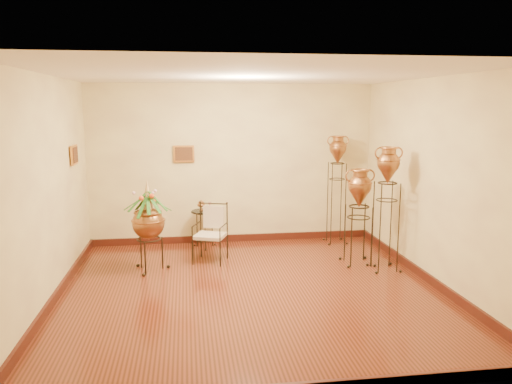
{
  "coord_description": "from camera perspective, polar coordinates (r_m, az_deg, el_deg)",
  "views": [
    {
      "loc": [
        -0.81,
        -6.25,
        2.41
      ],
      "look_at": [
        0.25,
        1.3,
        1.1
      ],
      "focal_mm": 35.0,
      "sensor_mm": 36.0,
      "label": 1
    }
  ],
  "objects": [
    {
      "name": "ground",
      "position": [
        6.75,
        -0.57,
        -11.18
      ],
      "size": [
        5.0,
        5.0,
        0.0
      ],
      "primitive_type": "plane",
      "color": "maroon",
      "rests_on": "ground"
    },
    {
      "name": "amphora_short",
      "position": [
        7.81,
        11.66,
        -2.73
      ],
      "size": [
        0.59,
        0.59,
        1.51
      ],
      "rotation": [
        0.0,
        0.0,
        -0.39
      ],
      "color": "black",
      "rests_on": "ground"
    },
    {
      "name": "room_shell",
      "position": [
        6.34,
        -0.66,
        3.61
      ],
      "size": [
        5.02,
        5.02,
        2.81
      ],
      "color": "#FAF1A1",
      "rests_on": "ground"
    },
    {
      "name": "amphora_tall",
      "position": [
        8.91,
        9.21,
        0.43
      ],
      "size": [
        0.5,
        0.5,
        1.93
      ],
      "rotation": [
        0.0,
        0.0,
        -0.43
      ],
      "color": "black",
      "rests_on": "ground"
    },
    {
      "name": "amphora_mid",
      "position": [
        7.57,
        14.67,
        -1.76
      ],
      "size": [
        0.47,
        0.47,
        1.86
      ],
      "rotation": [
        0.0,
        0.0,
        0.13
      ],
      "color": "black",
      "rests_on": "ground"
    },
    {
      "name": "armchair",
      "position": [
        7.83,
        -5.27,
        -4.73
      ],
      "size": [
        0.64,
        0.62,
        0.91
      ],
      "rotation": [
        0.0,
        0.0,
        -0.36
      ],
      "color": "black",
      "rests_on": "ground"
    },
    {
      "name": "planter_urn",
      "position": [
        7.49,
        -12.21,
        -3.06
      ],
      "size": [
        0.94,
        0.94,
        1.39
      ],
      "rotation": [
        0.0,
        0.0,
        -0.32
      ],
      "color": "black",
      "rests_on": "ground"
    },
    {
      "name": "side_table",
      "position": [
        8.66,
        -5.88,
        -4.14
      ],
      "size": [
        0.46,
        0.46,
        0.82
      ],
      "rotation": [
        0.0,
        0.0,
        -0.03
      ],
      "color": "black",
      "rests_on": "ground"
    }
  ]
}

